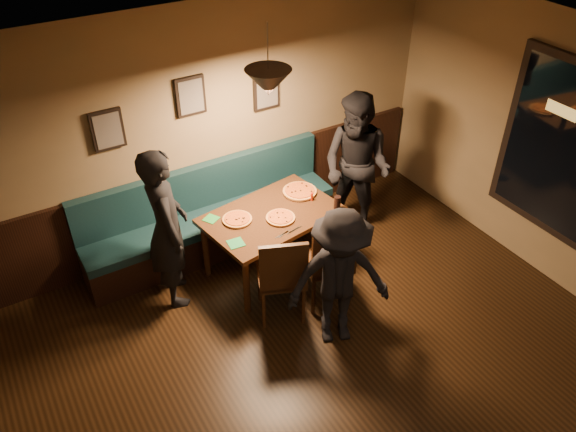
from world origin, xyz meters
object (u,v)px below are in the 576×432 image
Objects in this scene: dining_table at (272,241)px; diner_right at (357,167)px; soda_glass at (337,203)px; tabasco_bottle at (312,196)px; diner_front at (339,279)px; booth_bench at (212,214)px; diner_left at (167,228)px; chair_near_right at (326,260)px; chair_near_left at (281,273)px.

diner_right reaches higher than dining_table.
soda_glass reaches higher than tabasco_bottle.
tabasco_bottle is (0.51, -0.01, 0.44)m from dining_table.
soda_glass is (0.66, -0.28, 0.46)m from dining_table.
soda_glass reaches higher than dining_table.
diner_front reaches higher than soda_glass.
soda_glass is at bearing -41.33° from booth_bench.
diner_front is at bearing -123.82° from soda_glass.
booth_bench is at bearing -131.24° from diner_right.
diner_left is 1.81m from soda_glass.
diner_left is 1.79m from diner_front.
diner_right reaches higher than chair_near_right.
tabasco_bottle is at bearing -10.39° from dining_table.
soda_glass is (0.92, 0.36, 0.31)m from chair_near_left.
chair_near_left is 0.51m from chair_near_right.
soda_glass is (1.07, -0.94, 0.34)m from booth_bench.
diner_right is at bearing 36.56° from soda_glass.
diner_left is (-0.68, -0.50, 0.39)m from booth_bench.
booth_bench is 2.84× the size of chair_near_left.
diner_left is 11.37× the size of soda_glass.
tabasco_bottle is at bearing -101.87° from diner_right.
dining_table is 0.76m from chair_near_right.
soda_glass is at bearing 59.96° from chair_near_right.
diner_left reaches higher than tabasco_bottle.
diner_left reaches higher than diner_front.
chair_near_left is (0.16, -1.31, 0.03)m from booth_bench.
dining_table is 0.71m from chair_near_left.
booth_bench is at bearing 125.68° from diner_front.
diner_left is at bearing -143.73° from booth_bench.
diner_left reaches higher than soda_glass.
diner_right is 15.00× the size of tabasco_bottle.
tabasco_bottle is at bearing 61.87° from chair_near_left.
chair_near_right is 0.70× the size of diner_front.
diner_front reaches higher than dining_table.
booth_bench is 2.12× the size of dining_table.
diner_right is at bearing 70.92° from diner_front.
chair_near_left is 1.71m from diner_right.
diner_front is at bearing -111.55° from tabasco_bottle.
dining_table is at bearing 113.78° from diner_front.
soda_glass is (1.76, -0.44, -0.05)m from diner_left.
tabasco_bottle is at bearing 118.75° from soda_glass.
soda_glass is (0.41, 0.42, 0.31)m from chair_near_right.
chair_near_right is (0.66, -1.37, 0.03)m from booth_bench.
dining_table is 0.67m from tabasco_bottle.
diner_right is at bearing 55.03° from chair_near_right.
diner_front is (-1.18, -1.35, -0.14)m from diner_right.
booth_bench is 1.67× the size of diner_right.
diner_front is at bearing -97.39° from dining_table.
chair_near_left is 8.85× the size of tabasco_bottle.
booth_bench is 1.32m from chair_near_left.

